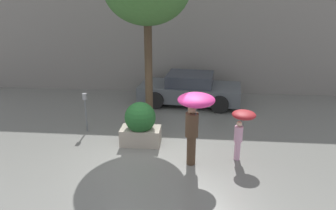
{
  "coord_description": "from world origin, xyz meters",
  "views": [
    {
      "loc": [
        1.4,
        -7.9,
        4.45
      ],
      "look_at": [
        0.56,
        1.6,
        1.05
      ],
      "focal_mm": 35.0,
      "sensor_mm": 36.0,
      "label": 1
    }
  ],
  "objects_px": {
    "planter_box": "(140,124)",
    "parked_car_near": "(190,89)",
    "person_adult": "(195,111)",
    "person_child": "(242,123)",
    "parking_meter": "(85,104)"
  },
  "relations": [
    {
      "from": "person_adult",
      "to": "parking_meter",
      "type": "bearing_deg",
      "value": -157.68
    },
    {
      "from": "planter_box",
      "to": "person_adult",
      "type": "distance_m",
      "value": 2.16
    },
    {
      "from": "planter_box",
      "to": "parked_car_near",
      "type": "distance_m",
      "value": 4.12
    },
    {
      "from": "parked_car_near",
      "to": "parking_meter",
      "type": "bearing_deg",
      "value": 139.02
    },
    {
      "from": "person_adult",
      "to": "person_child",
      "type": "bearing_deg",
      "value": 69.92
    },
    {
      "from": "planter_box",
      "to": "person_adult",
      "type": "height_order",
      "value": "person_adult"
    },
    {
      "from": "person_child",
      "to": "parked_car_near",
      "type": "distance_m",
      "value": 4.85
    },
    {
      "from": "planter_box",
      "to": "person_adult",
      "type": "xyz_separation_m",
      "value": [
        1.6,
        -1.14,
        0.89
      ]
    },
    {
      "from": "planter_box",
      "to": "parking_meter",
      "type": "height_order",
      "value": "planter_box"
    },
    {
      "from": "person_adult",
      "to": "parking_meter",
      "type": "height_order",
      "value": "person_adult"
    },
    {
      "from": "person_child",
      "to": "parking_meter",
      "type": "distance_m",
      "value": 5.02
    },
    {
      "from": "person_child",
      "to": "parking_meter",
      "type": "height_order",
      "value": "person_child"
    },
    {
      "from": "person_child",
      "to": "parked_car_near",
      "type": "height_order",
      "value": "person_child"
    },
    {
      "from": "planter_box",
      "to": "person_child",
      "type": "relative_size",
      "value": 0.93
    },
    {
      "from": "parked_car_near",
      "to": "person_child",
      "type": "bearing_deg",
      "value": -156.18
    }
  ]
}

